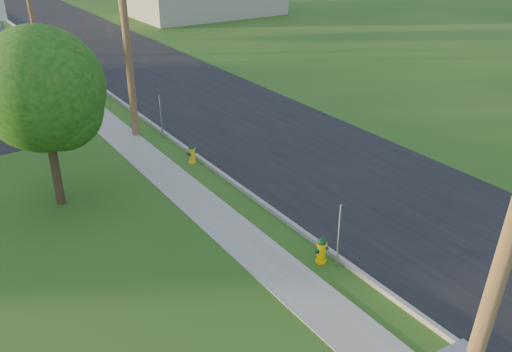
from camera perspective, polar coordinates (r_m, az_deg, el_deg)
The scene contains 11 objects.
road at distance 22.08m, azimuth 6.91°, elevation 1.43°, with size 8.00×120.00×0.02m, color black.
curb at distance 19.92m, azimuth -1.97°, elevation -1.00°, with size 0.15×120.00×0.15m, color gray.
sidewalk at distance 19.20m, azimuth -6.42°, elevation -2.45°, with size 1.50×120.00×0.03m, color gray.
utility_pole_mid at distance 24.00m, azimuth -13.63°, elevation 15.28°, with size 1.40×0.32×9.80m.
sign_post_near at distance 15.29m, azimuth 8.71°, elevation -6.31°, with size 0.05×0.04×2.00m, color gray.
sign_post_mid at distance 24.39m, azimuth -9.96°, elevation 6.13°, with size 0.05×0.04×2.00m, color gray.
sign_post_far at distance 35.52m, azimuth -18.26°, elevation 11.42°, with size 0.05×0.04×2.00m, color gray.
tree_verge at distance 18.58m, azimuth -21.25°, elevation 8.03°, with size 4.02×4.02×6.10m.
hydrant_near at distance 15.71m, azimuth 6.91°, elevation -7.77°, with size 0.44×0.39×0.84m.
hydrant_mid at distance 21.88m, azimuth -6.75°, elevation 2.35°, with size 0.43×0.39×0.84m.
hydrant_far at distance 34.51m, azimuth -18.02°, elevation 10.03°, with size 0.43×0.38×0.83m.
Camera 1 is at (-8.71, -5.21, 9.05)m, focal length 38.00 mm.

